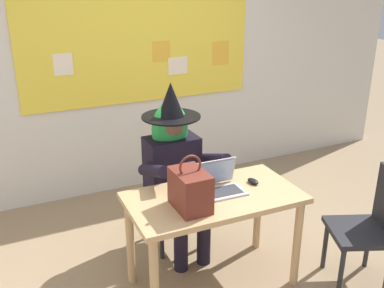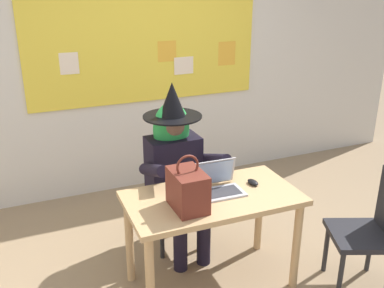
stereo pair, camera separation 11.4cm
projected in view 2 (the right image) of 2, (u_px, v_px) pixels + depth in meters
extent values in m
plane|color=#937A5B|center=(226.00, 278.00, 3.36)|extent=(24.00, 24.00, 0.00)
cube|color=silver|center=(145.00, 56.00, 4.47)|extent=(6.52, 0.10, 2.81)
cube|color=yellow|center=(146.00, 42.00, 4.37)|extent=(2.40, 0.02, 1.20)
cube|color=#F4E0C6|center=(68.00, 64.00, 4.13)|extent=(0.20, 0.01, 0.20)
cube|color=#F4E0C6|center=(184.00, 66.00, 4.60)|extent=(0.22, 0.01, 0.18)
cube|color=gold|center=(227.00, 53.00, 4.75)|extent=(0.20, 0.01, 0.25)
cube|color=gold|center=(167.00, 51.00, 4.47)|extent=(0.20, 0.01, 0.21)
cube|color=tan|center=(213.00, 198.00, 3.06)|extent=(1.23, 0.67, 0.04)
cylinder|color=tan|center=(150.00, 283.00, 2.77)|extent=(0.06, 0.06, 0.69)
cylinder|color=tan|center=(296.00, 246.00, 3.15)|extent=(0.06, 0.06, 0.69)
cylinder|color=tan|center=(129.00, 240.00, 3.22)|extent=(0.06, 0.06, 0.69)
cylinder|color=tan|center=(259.00, 212.00, 3.61)|extent=(0.06, 0.06, 0.69)
cube|color=#4C1E19|center=(175.00, 199.00, 3.66)|extent=(0.43, 0.43, 0.04)
cube|color=#4C1E19|center=(167.00, 163.00, 3.73)|extent=(0.38, 0.05, 0.45)
cylinder|color=#262628|center=(201.00, 228.00, 3.64)|extent=(0.04, 0.04, 0.41)
cylinder|color=#262628|center=(162.00, 236.00, 3.53)|extent=(0.04, 0.04, 0.41)
cylinder|color=#262628|center=(187.00, 209.00, 3.94)|extent=(0.04, 0.04, 0.41)
cylinder|color=#262628|center=(150.00, 216.00, 3.83)|extent=(0.04, 0.04, 0.41)
cylinder|color=black|center=(204.00, 239.00, 3.46)|extent=(0.11, 0.11, 0.45)
cylinder|color=black|center=(180.00, 244.00, 3.38)|extent=(0.11, 0.11, 0.45)
cylinder|color=black|center=(195.00, 201.00, 3.51)|extent=(0.16, 0.42, 0.15)
cylinder|color=black|center=(172.00, 206.00, 3.44)|extent=(0.16, 0.42, 0.15)
cube|color=black|center=(173.00, 167.00, 3.57)|extent=(0.42, 0.27, 0.52)
cylinder|color=black|center=(214.00, 159.00, 3.43)|extent=(0.10, 0.46, 0.24)
cylinder|color=black|center=(153.00, 170.00, 3.24)|extent=(0.10, 0.46, 0.24)
sphere|color=brown|center=(173.00, 125.00, 3.44)|extent=(0.20, 0.20, 0.20)
ellipsoid|color=green|center=(171.00, 129.00, 3.48)|extent=(0.30, 0.22, 0.44)
cylinder|color=black|center=(172.00, 116.00, 3.42)|extent=(0.47, 0.47, 0.01)
cone|color=black|center=(172.00, 99.00, 3.37)|extent=(0.21, 0.21, 0.27)
cube|color=#B7B7BC|center=(220.00, 193.00, 3.07)|extent=(0.35, 0.22, 0.01)
cube|color=#333338|center=(220.00, 192.00, 3.07)|extent=(0.29, 0.16, 0.00)
cube|color=#B7B7BC|center=(213.00, 172.00, 3.14)|extent=(0.34, 0.07, 0.20)
cube|color=#99B7E0|center=(213.00, 173.00, 3.14)|extent=(0.30, 0.05, 0.17)
ellipsoid|color=black|center=(253.00, 182.00, 3.21)|extent=(0.07, 0.11, 0.03)
cube|color=maroon|center=(188.00, 190.00, 2.84)|extent=(0.20, 0.30, 0.26)
torus|color=maroon|center=(188.00, 166.00, 2.78)|extent=(0.16, 0.02, 0.16)
cube|color=black|center=(360.00, 235.00, 3.14)|extent=(0.55, 0.55, 0.04)
cylinder|color=#262628|center=(340.00, 276.00, 3.06)|extent=(0.04, 0.04, 0.41)
cylinder|color=#262628|center=(326.00, 248.00, 3.37)|extent=(0.04, 0.04, 0.41)
cylinder|color=#262628|center=(370.00, 248.00, 3.38)|extent=(0.04, 0.04, 0.41)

